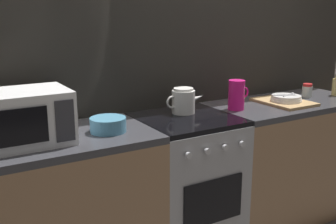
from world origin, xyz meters
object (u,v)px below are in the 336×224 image
object	(u,v)px
microwave	(22,118)
dish_pile	(285,100)
pitcher	(237,95)
mixing_bowl	(108,125)
stove_unit	(186,184)
kettle	(184,101)
spice_jar	(307,91)

from	to	relation	value
microwave	dish_pile	size ratio (longest dim) A/B	1.15
microwave	pitcher	world-z (taller)	microwave
mixing_bowl	dish_pile	bearing A→B (deg)	0.17
stove_unit	microwave	distance (m)	1.15
kettle	pitcher	distance (m)	0.37
stove_unit	microwave	world-z (taller)	microwave
stove_unit	mixing_bowl	bearing A→B (deg)	-175.49
stove_unit	spice_jar	world-z (taller)	spice_jar
mixing_bowl	spice_jar	size ratio (longest dim) A/B	1.90
pitcher	dish_pile	world-z (taller)	pitcher
spice_jar	mixing_bowl	bearing A→B (deg)	-177.33
microwave	spice_jar	size ratio (longest dim) A/B	4.38
mixing_bowl	spice_jar	bearing A→B (deg)	2.67
microwave	kettle	xyz separation A→B (m)	(1.03, 0.12, -0.05)
microwave	mixing_bowl	bearing A→B (deg)	-3.15
pitcher	dish_pile	xyz separation A→B (m)	(0.42, -0.04, -0.08)
pitcher	spice_jar	bearing A→B (deg)	2.83
stove_unit	kettle	bearing A→B (deg)	66.97
microwave	spice_jar	distance (m)	2.13
mixing_bowl	dish_pile	size ratio (longest dim) A/B	0.50
stove_unit	dish_pile	xyz separation A→B (m)	(0.82, -0.04, 0.47)
spice_jar	dish_pile	bearing A→B (deg)	-166.73
stove_unit	pitcher	size ratio (longest dim) A/B	4.50
stove_unit	mixing_bowl	size ratio (longest dim) A/B	4.50
stove_unit	mixing_bowl	world-z (taller)	mixing_bowl
kettle	pitcher	size ratio (longest dim) A/B	1.42
pitcher	spice_jar	size ratio (longest dim) A/B	1.90
stove_unit	spice_jar	xyz separation A→B (m)	(1.13, 0.04, 0.50)
microwave	kettle	distance (m)	1.04
dish_pile	spice_jar	xyz separation A→B (m)	(0.31, 0.07, 0.03)
pitcher	microwave	bearing A→B (deg)	-179.28
stove_unit	dish_pile	bearing A→B (deg)	-2.72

